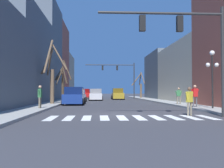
# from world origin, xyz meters

# --- Properties ---
(ground_plane) EXTENTS (240.00, 240.00, 0.00)m
(ground_plane) POSITION_xyz_m (0.00, 0.00, 0.00)
(ground_plane) COLOR #38383D
(sidewalk_left) EXTENTS (2.17, 90.00, 0.15)m
(sidewalk_left) POSITION_xyz_m (-6.34, 0.00, 0.07)
(sidewalk_left) COLOR #9E9E99
(sidewalk_left) RESTS_ON ground_plane
(building_row_left) EXTENTS (6.00, 55.41, 13.76)m
(building_row_left) POSITION_xyz_m (-10.43, 23.41, 5.48)
(building_row_left) COLOR #515B66
(building_row_left) RESTS_ON ground_plane
(building_row_right) EXTENTS (6.00, 41.40, 13.02)m
(building_row_right) POSITION_xyz_m (10.43, 12.06, 5.18)
(building_row_right) COLOR #934C3D
(building_row_right) RESTS_ON ground_plane
(crosswalk_stripes) EXTENTS (8.55, 2.60, 0.01)m
(crosswalk_stripes) POSITION_xyz_m (0.00, -1.69, 0.00)
(crosswalk_stripes) COLOR white
(crosswalk_stripes) RESTS_ON ground_plane
(traffic_signal_near) EXTENTS (6.78, 0.28, 5.91)m
(traffic_signal_near) POSITION_xyz_m (3.01, -1.52, 4.30)
(traffic_signal_near) COLOR #2D2D2D
(traffic_signal_near) RESTS_ON ground_plane
(traffic_signal_far) EXTENTS (9.01, 0.28, 6.55)m
(traffic_signal_far) POSITION_xyz_m (2.31, 32.61, 4.86)
(traffic_signal_far) COLOR #2D2D2D
(traffic_signal_far) RESTS_ON ground_plane
(street_lamp_right_corner) EXTENTS (0.95, 0.36, 4.13)m
(street_lamp_right_corner) POSITION_xyz_m (6.50, 3.11, 3.08)
(street_lamp_right_corner) COLOR black
(street_lamp_right_corner) RESTS_ON sidewalk_right
(car_parked_right_near) EXTENTS (2.02, 4.34, 1.70)m
(car_parked_right_near) POSITION_xyz_m (-1.95, 23.42, 0.79)
(car_parked_right_near) COLOR silver
(car_parked_right_near) RESTS_ON ground_plane
(car_driving_toward_lane) EXTENTS (2.00, 4.71, 1.81)m
(car_driving_toward_lane) POSITION_xyz_m (1.58, 27.63, 0.84)
(car_driving_toward_lane) COLOR #A38423
(car_driving_toward_lane) RESTS_ON ground_plane
(car_at_intersection) EXTENTS (2.12, 4.21, 1.79)m
(car_at_intersection) POSITION_xyz_m (-4.08, 35.77, 0.83)
(car_at_intersection) COLOR red
(car_at_intersection) RESTS_ON ground_plane
(car_parked_right_mid) EXTENTS (2.16, 4.84, 1.78)m
(car_parked_right_mid) POSITION_xyz_m (-4.06, 11.55, 0.83)
(car_parked_right_mid) COLOR navy
(car_parked_right_mid) RESTS_ON ground_plane
(car_parked_left_near) EXTENTS (2.03, 4.63, 1.57)m
(car_parked_left_near) POSITION_xyz_m (-4.12, 17.37, 0.74)
(car_parked_left_near) COLOR silver
(car_parked_left_near) RESTS_ON ground_plane
(pedestrian_near_right_corner) EXTENTS (0.61, 0.47, 1.60)m
(pedestrian_near_right_corner) POSITION_xyz_m (3.42, -0.79, 0.95)
(pedestrian_near_right_corner) COLOR #7A705B
(pedestrian_near_right_corner) RESTS_ON ground_plane
(pedestrian_on_left_sidewalk) EXTENTS (0.25, 0.70, 1.63)m
(pedestrian_on_left_sidewalk) POSITION_xyz_m (-5.84, 3.95, 1.11)
(pedestrian_on_left_sidewalk) COLOR #7A705B
(pedestrian_on_left_sidewalk) RESTS_ON sidewalk_left
(pedestrian_waiting_at_curb) EXTENTS (0.71, 0.33, 1.68)m
(pedestrian_waiting_at_curb) POSITION_xyz_m (5.73, 4.47, 1.14)
(pedestrian_waiting_at_curb) COLOR #4C4C51
(pedestrian_waiting_at_curb) RESTS_ON sidewalk_right
(pedestrian_crossing_street) EXTENTS (0.65, 0.31, 1.55)m
(pedestrian_crossing_street) POSITION_xyz_m (6.00, 9.34, 1.07)
(pedestrian_crossing_street) COLOR #7A705B
(pedestrian_crossing_street) RESTS_ON sidewalk_right
(street_tree_right_mid) EXTENTS (2.70, 3.46, 6.27)m
(street_tree_right_mid) POSITION_xyz_m (-6.21, 10.67, 3.08)
(street_tree_right_mid) COLOR brown
(street_tree_right_mid) RESTS_ON sidewalk_left
(street_tree_right_near) EXTENTS (1.38, 2.04, 4.27)m
(street_tree_right_near) POSITION_xyz_m (-6.05, 17.85, 2.25)
(street_tree_right_near) COLOR #473828
(street_tree_right_near) RESTS_ON sidewalk_left
(street_tree_left_far) EXTENTS (2.23, 3.16, 4.74)m
(street_tree_left_far) POSITION_xyz_m (6.18, 32.87, 2.38)
(street_tree_left_far) COLOR brown
(street_tree_left_far) RESTS_ON sidewalk_right
(street_tree_left_near) EXTENTS (2.62, 1.62, 5.56)m
(street_tree_left_near) POSITION_xyz_m (-6.53, 21.40, 2.51)
(street_tree_left_near) COLOR #473828
(street_tree_left_near) RESTS_ON sidewalk_left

